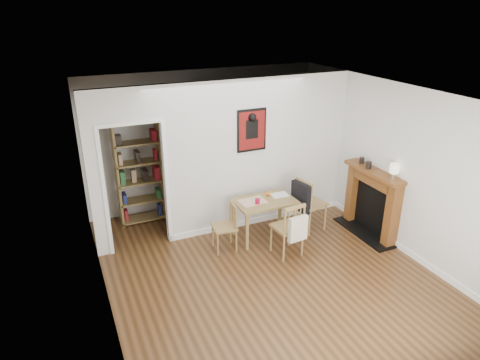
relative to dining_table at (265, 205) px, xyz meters
name	(u,v)px	position (x,y,z in m)	size (l,w,h in m)	color
ground	(264,268)	(-0.42, -0.85, -0.60)	(5.20, 5.20, 0.00)	brown
room_shell	(235,159)	(-0.32, 0.49, 0.70)	(5.20, 5.20, 5.20)	silver
dining_table	(265,205)	(0.00, 0.00, 0.00)	(1.00, 0.64, 0.68)	olive
chair_left	(224,227)	(-0.77, -0.10, -0.20)	(0.43, 0.43, 0.79)	#9F7B4A
chair_right	(310,203)	(0.83, -0.08, -0.10)	(0.62, 0.57, 0.96)	#9F7B4A
chair_front	(288,228)	(0.09, -0.62, -0.14)	(0.50, 0.55, 0.91)	#9F7B4A
bookshelf	(139,172)	(-1.75, 1.45, 0.34)	(0.80, 0.32, 1.90)	olive
fireplace	(372,200)	(1.74, -0.60, 0.02)	(0.45, 1.25, 1.16)	brown
red_glass	(257,201)	(-0.17, -0.08, 0.13)	(0.07, 0.07, 0.10)	maroon
orange_fruit	(268,194)	(0.13, 0.13, 0.12)	(0.07, 0.07, 0.07)	orange
placemat	(253,201)	(-0.20, 0.04, 0.08)	(0.43, 0.32, 0.00)	#EFE5C5
notebook	(280,195)	(0.32, 0.07, 0.09)	(0.28, 0.21, 0.01)	white
mantel_lamp	(394,169)	(1.74, -0.98, 0.71)	(0.15, 0.15, 0.23)	silver
ceramic_jar_a	(369,165)	(1.66, -0.49, 0.62)	(0.10, 0.10, 0.12)	black
ceramic_jar_b	(362,160)	(1.71, -0.25, 0.61)	(0.09, 0.09, 0.11)	black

